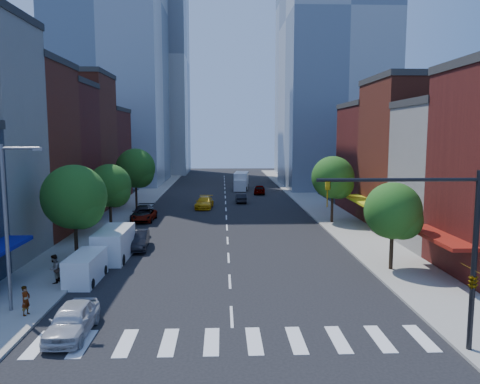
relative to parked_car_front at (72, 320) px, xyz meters
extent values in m
plane|color=black|center=(7.75, 2.00, -0.77)|extent=(220.00, 220.00, 0.00)
cube|color=gray|center=(-4.75, 42.00, -0.69)|extent=(5.00, 120.00, 0.15)
cube|color=gray|center=(20.25, 42.00, -0.69)|extent=(5.00, 120.00, 0.15)
cube|color=silver|center=(7.75, -1.00, -0.76)|extent=(19.00, 3.00, 0.01)
cube|color=maroon|center=(-13.25, 22.50, 7.23)|extent=(12.00, 9.00, 16.00)
cube|color=#551815|center=(-13.25, 31.00, 6.73)|extent=(12.00, 8.00, 15.00)
cube|color=maroon|center=(-13.25, 39.50, 7.73)|extent=(12.00, 9.00, 17.00)
cube|color=#551815|center=(-13.25, 49.00, 5.73)|extent=(12.00, 10.00, 13.00)
cube|color=#BBB6AD|center=(28.75, 17.00, 5.23)|extent=(12.00, 8.00, 12.00)
cube|color=maroon|center=(28.75, 26.00, 6.73)|extent=(12.00, 10.00, 15.00)
cube|color=#551815|center=(28.75, 36.00, 5.73)|extent=(12.00, 10.00, 13.00)
cube|color=#8C99A8|center=(-14.25, 72.00, 34.23)|extent=(20.00, 22.00, 70.00)
cube|color=#9EA5AD|center=(27.75, 64.00, 29.23)|extent=(18.00, 20.00, 60.00)
cube|color=#9EA5AD|center=(-10.25, 97.00, 27.23)|extent=(18.00, 18.00, 56.00)
cylinder|color=black|center=(18.25, -2.50, 3.38)|extent=(0.24, 0.24, 8.00)
cylinder|color=black|center=(14.75, -2.50, 6.98)|extent=(7.00, 0.16, 0.16)
imported|color=gold|center=(11.75, -2.50, 6.38)|extent=(0.22, 0.18, 1.10)
imported|color=gold|center=(18.25, -2.50, 2.58)|extent=(0.48, 2.24, 0.90)
cylinder|color=slate|center=(-4.25, 3.00, 3.88)|extent=(0.20, 0.20, 9.00)
cylinder|color=slate|center=(-3.25, 3.00, 8.18)|extent=(2.00, 0.14, 0.14)
cube|color=slate|center=(-2.35, 3.00, 8.13)|extent=(0.50, 0.25, 0.18)
cylinder|color=black|center=(-3.75, 13.00, 1.34)|extent=(0.28, 0.28, 3.92)
sphere|color=#1B4E16|center=(-3.75, 13.00, 4.28)|extent=(4.80, 4.80, 4.80)
sphere|color=#1B4E16|center=(-3.15, 12.70, 3.58)|extent=(3.36, 3.36, 3.36)
cylinder|color=black|center=(-3.75, 24.00, 1.20)|extent=(0.28, 0.28, 3.64)
sphere|color=#1B4E16|center=(-3.75, 24.00, 3.93)|extent=(4.20, 4.20, 4.20)
sphere|color=#1B4E16|center=(-3.15, 23.70, 3.28)|extent=(2.94, 2.94, 2.94)
cylinder|color=black|center=(-3.75, 38.00, 1.48)|extent=(0.28, 0.28, 4.20)
sphere|color=#1B4E16|center=(-3.75, 38.00, 4.63)|extent=(5.00, 5.00, 5.00)
sphere|color=#1B4E16|center=(-3.15, 37.70, 3.88)|extent=(3.50, 3.50, 3.50)
cylinder|color=black|center=(19.25, 10.00, 1.06)|extent=(0.28, 0.28, 3.36)
sphere|color=#1B4E16|center=(19.25, 10.00, 3.58)|extent=(4.00, 4.00, 4.00)
sphere|color=#1B4E16|center=(19.85, 9.70, 2.98)|extent=(2.80, 2.80, 2.80)
cylinder|color=black|center=(19.25, 28.00, 1.34)|extent=(0.28, 0.28, 3.92)
sphere|color=#1B4E16|center=(19.25, 28.00, 4.28)|extent=(4.60, 4.60, 4.60)
sphere|color=#1B4E16|center=(19.85, 27.70, 3.58)|extent=(3.22, 3.22, 3.22)
imported|color=silver|center=(0.00, 0.00, 0.00)|extent=(1.83, 4.52, 1.54)
imported|color=black|center=(0.07, 17.18, 0.02)|extent=(2.02, 4.89, 1.58)
imported|color=#999999|center=(-1.44, 30.04, -0.11)|extent=(2.36, 4.84, 1.32)
imported|color=black|center=(-1.75, 30.89, 0.02)|extent=(2.22, 5.46, 1.58)
cube|color=white|center=(-1.75, 8.43, 0.16)|extent=(1.84, 4.46, 1.86)
cube|color=black|center=(-1.78, 6.75, 0.43)|extent=(1.65, 0.91, 0.80)
cylinder|color=black|center=(-2.58, 6.94, -0.46)|extent=(0.23, 0.68, 0.67)
cylinder|color=black|center=(-0.98, 6.91, -0.46)|extent=(0.23, 0.68, 0.67)
cylinder|color=black|center=(-2.53, 9.95, -0.46)|extent=(0.23, 0.68, 0.67)
cylinder|color=black|center=(-0.93, 9.92, -0.46)|extent=(0.23, 0.68, 0.67)
cube|color=white|center=(-1.18, 14.13, 0.41)|extent=(2.27, 5.61, 2.35)
cube|color=black|center=(-1.19, 12.01, 0.74)|extent=(2.08, 1.13, 1.01)
cylinder|color=black|center=(-2.20, 12.24, -0.38)|extent=(0.28, 0.85, 0.85)
cylinder|color=black|center=(-0.19, 12.23, -0.38)|extent=(0.28, 0.85, 0.85)
cylinder|color=black|center=(-2.18, 16.04, -0.38)|extent=(0.28, 0.85, 0.85)
cylinder|color=black|center=(-0.17, 16.03, -0.38)|extent=(0.28, 0.85, 0.85)
imported|color=#E2A50B|center=(4.92, 39.03, -0.02)|extent=(2.53, 5.35, 1.51)
imported|color=black|center=(9.94, 43.97, -0.11)|extent=(1.48, 4.03, 1.32)
imported|color=#999999|center=(13.36, 53.48, -0.02)|extent=(2.17, 4.55, 1.50)
cube|color=silver|center=(10.66, 60.22, 0.73)|extent=(2.87, 6.31, 3.01)
cube|color=silver|center=(10.30, 56.67, 0.26)|extent=(2.23, 1.90, 1.88)
cylinder|color=black|center=(9.35, 57.52, -0.35)|extent=(0.37, 0.87, 0.85)
cylinder|color=black|center=(11.40, 57.31, -0.35)|extent=(0.37, 0.87, 0.85)
cylinder|color=black|center=(9.78, 61.73, -0.35)|extent=(0.37, 0.87, 0.85)
cylinder|color=black|center=(11.84, 61.51, -0.35)|extent=(0.37, 0.87, 0.85)
imported|color=#999999|center=(-3.14, 2.30, 0.17)|extent=(0.52, 0.66, 1.59)
imported|color=#999999|center=(-3.54, 7.68, 0.31)|extent=(0.74, 0.93, 1.86)
camera|label=1|loc=(7.27, -21.93, 8.89)|focal=35.00mm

